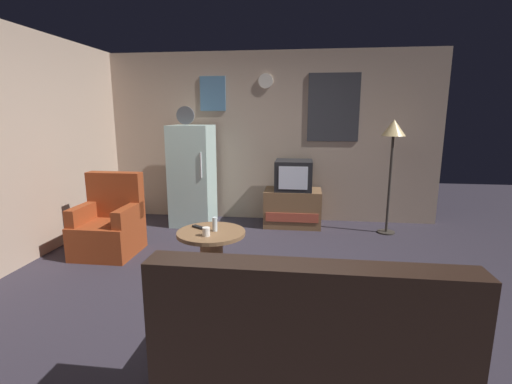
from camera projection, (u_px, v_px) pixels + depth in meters
ground_plane at (243, 284)px, 3.71m from camera, size 12.00×12.00×0.00m
wall_with_art at (268, 137)px, 5.81m from camera, size 5.20×0.12×2.59m
fridge at (193, 175)px, 5.60m from camera, size 0.60×0.62×1.77m
tv_stand at (293, 208)px, 5.60m from camera, size 0.84×0.53×0.55m
crt_tv at (294, 175)px, 5.49m from camera, size 0.54×0.51×0.44m
standing_lamp at (393, 137)px, 5.02m from camera, size 0.32×0.32×1.59m
coffee_table at (212, 252)px, 3.94m from camera, size 0.72×0.72×0.45m
wine_glass at (215, 224)px, 3.89m from camera, size 0.05×0.05×0.15m
mug_ceramic_white at (206, 232)px, 3.74m from camera, size 0.08×0.08×0.09m
remote_control at (198, 227)px, 4.00m from camera, size 0.15×0.12×0.02m
armchair at (109, 226)px, 4.49m from camera, size 0.68×0.68×0.96m
couch at (307, 345)px, 2.21m from camera, size 1.70×0.80×0.92m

